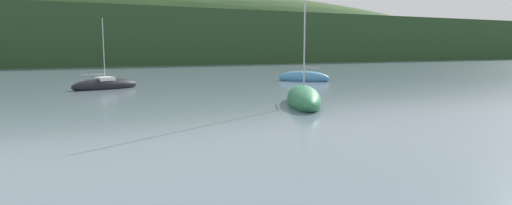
# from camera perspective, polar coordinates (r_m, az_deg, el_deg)

# --- Properties ---
(wooded_hillside) EXTENTS (352.00, 51.51, 33.78)m
(wooded_hillside) POSITION_cam_1_polar(r_m,az_deg,el_deg) (121.20, -17.27, 7.69)
(wooded_hillside) COLOR #264223
(wooded_hillside) RESTS_ON ground_plane
(sailboat_mid_1) EXTENTS (5.65, 8.34, 11.80)m
(sailboat_mid_1) POSITION_cam_1_polar(r_m,az_deg,el_deg) (29.30, 6.40, 0.53)
(sailboat_mid_1) COLOR #2D754C
(sailboat_mid_1) RESTS_ON ground_plane
(sailboat_far_3) EXTENTS (5.55, 5.92, 7.62)m
(sailboat_far_3) POSITION_cam_1_polar(r_m,az_deg,el_deg) (49.88, 6.41, 3.31)
(sailboat_far_3) COLOR teal
(sailboat_far_3) RESTS_ON ground_plane
(sailboat_far_5) EXTENTS (6.62, 3.70, 6.97)m
(sailboat_far_5) POSITION_cam_1_polar(r_m,az_deg,el_deg) (42.68, -19.57, 2.21)
(sailboat_far_5) COLOR black
(sailboat_far_5) RESTS_ON ground_plane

